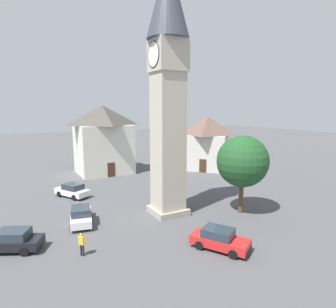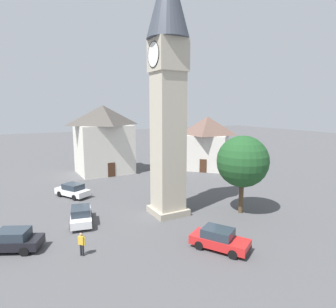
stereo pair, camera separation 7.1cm
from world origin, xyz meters
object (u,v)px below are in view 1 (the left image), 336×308
building_shop_left (103,139)px  car_white_side (219,239)px  pedestrian (82,242)px  car_silver_kerb (12,240)px  tree (243,162)px  car_red_corner (72,190)px  car_blue_kerb (81,215)px  building_terrace_right (207,142)px  clock_tower (168,68)px

building_shop_left → car_white_side: bearing=0.4°
pedestrian → building_shop_left: size_ratio=0.16×
car_silver_kerb → tree: tree is taller
car_white_side → car_silver_kerb: bearing=-118.0°
car_red_corner → pedestrian: bearing=-7.8°
car_red_corner → tree: size_ratio=0.59×
car_blue_kerb → building_shop_left: 20.40m
car_red_corner → pedestrian: pedestrian is taller
car_silver_kerb → building_shop_left: bearing=148.5°
car_red_corner → pedestrian: 13.84m
car_red_corner → car_blue_kerb: bearing=-5.4°
building_shop_left → building_terrace_right: bearing=71.8°
tree → building_shop_left: building_shop_left is taller
pedestrian → building_shop_left: (-23.98, 8.58, 4.28)m
pedestrian → building_terrace_right: building_terrace_right is taller
car_red_corner → car_white_side: 18.82m
car_blue_kerb → tree: tree is taller
tree → car_silver_kerb: bearing=-96.5°
car_blue_kerb → car_white_side: same height
clock_tower → car_blue_kerb: size_ratio=5.24×
car_blue_kerb → car_silver_kerb: 5.83m
clock_tower → car_blue_kerb: bearing=-100.9°
clock_tower → pedestrian: bearing=-65.6°
clock_tower → pedestrian: clock_tower is taller
car_silver_kerb → car_red_corner: (-10.61, 6.07, 0.00)m
car_red_corner → tree: bearing=46.1°
tree → car_white_side: bearing=-53.7°
clock_tower → car_silver_kerb: bearing=-85.9°
car_red_corner → car_white_side: same height
car_red_corner → car_silver_kerb: bearing=-29.8°
car_silver_kerb → car_red_corner: same height
car_silver_kerb → clock_tower: bearing=94.1°
clock_tower → building_terrace_right: 23.22m
car_white_side → tree: (-4.69, 6.39, 4.24)m
clock_tower → car_blue_kerb: clock_tower is taller
car_white_side → building_terrace_right: 27.68m
car_red_corner → building_shop_left: 13.07m
clock_tower → car_white_side: 14.93m
car_blue_kerb → car_red_corner: 8.20m
pedestrian → building_shop_left: 25.83m
car_red_corner → building_shop_left: size_ratio=0.43×
car_silver_kerb → car_white_side: same height
clock_tower → car_white_side: bearing=-0.9°
pedestrian → tree: (-0.90, 15.18, 4.00)m
car_silver_kerb → car_red_corner: size_ratio=1.01×
building_shop_left → building_terrace_right: 16.62m
car_blue_kerb → car_white_side: bearing=39.4°
car_blue_kerb → building_shop_left: size_ratio=0.42×
car_white_side → tree: bearing=126.3°
tree → building_terrace_right: size_ratio=0.77×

